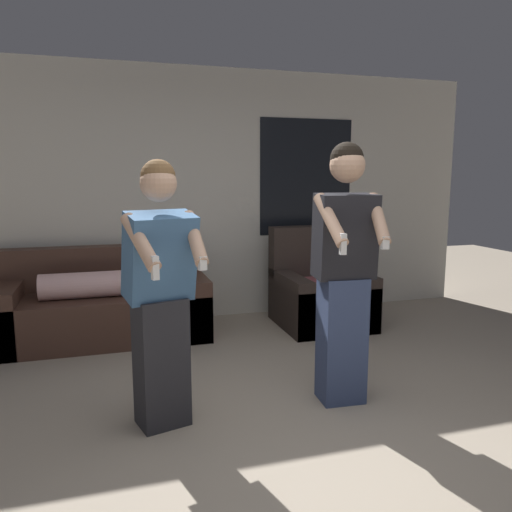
% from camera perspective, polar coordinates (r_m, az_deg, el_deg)
% --- Properties ---
extents(ground_plane, '(14.00, 14.00, 0.00)m').
position_cam_1_polar(ground_plane, '(3.03, 5.66, -22.05)').
color(ground_plane, tan).
extents(wall_back, '(6.32, 0.07, 2.70)m').
position_cam_1_polar(wall_back, '(5.49, -5.95, 6.89)').
color(wall_back, beige).
rests_on(wall_back, ground_plane).
extents(couch, '(1.98, 0.87, 0.87)m').
position_cam_1_polar(couch, '(5.07, -17.09, -5.51)').
color(couch, '#472D23').
rests_on(couch, ground_plane).
extents(armchair, '(0.89, 0.91, 1.02)m').
position_cam_1_polar(armchair, '(5.34, 7.32, -4.35)').
color(armchair, '#332823').
rests_on(armchair, ground_plane).
extents(person_left, '(0.49, 0.57, 1.67)m').
position_cam_1_polar(person_left, '(3.11, -10.85, -4.36)').
color(person_left, '#28282D').
rests_on(person_left, ground_plane).
extents(person_right, '(0.47, 0.48, 1.79)m').
position_cam_1_polar(person_right, '(3.44, 10.04, -1.70)').
color(person_right, '#384770').
rests_on(person_right, ground_plane).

